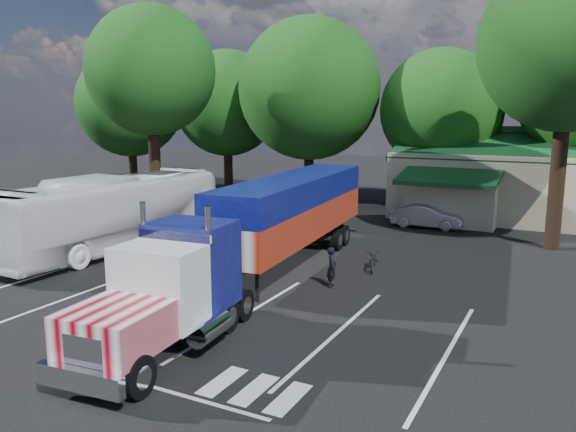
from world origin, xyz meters
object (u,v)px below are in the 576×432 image
at_px(semi_truck, 270,224).
at_px(silver_sedan, 427,216).
at_px(bicycle, 374,260).
at_px(tour_bus, 113,213).
at_px(woman, 332,267).

height_order(semi_truck, silver_sedan, semi_truck).
distance_m(bicycle, tour_bus, 12.42).
xyz_separation_m(semi_truck, silver_sedan, (2.96, 12.87, -1.58)).
relative_size(bicycle, tour_bus, 0.14).
bearing_deg(semi_truck, woman, 2.59).
bearing_deg(woman, tour_bus, 65.36).
distance_m(woman, silver_sedan, 12.55).
distance_m(bicycle, silver_sedan, 9.70).
relative_size(semi_truck, tour_bus, 1.50).
distance_m(tour_bus, silver_sedan, 16.89).
bearing_deg(tour_bus, bicycle, 10.83).
relative_size(tour_bus, silver_sedan, 3.20).
bearing_deg(bicycle, tour_bus, 174.41).
height_order(bicycle, silver_sedan, silver_sedan).
xyz_separation_m(semi_truck, tour_bus, (-9.04, 1.04, -0.47)).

